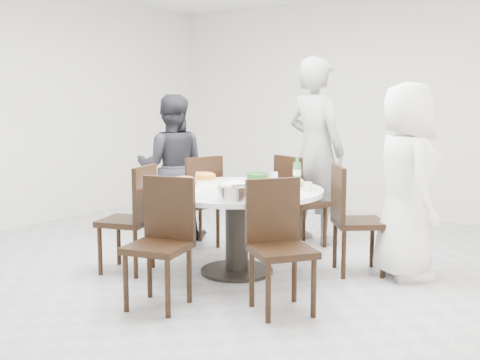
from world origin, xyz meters
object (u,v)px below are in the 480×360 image
Objects in this scene: chair_s at (157,244)px; chair_se at (282,248)px; diner_left at (172,167)px; dining_table at (237,231)px; diner_middle at (316,151)px; chair_ne at (359,220)px; chair_sw at (126,219)px; chair_n at (302,201)px; diner_right at (406,181)px; rice_bowl at (234,193)px; soup_bowl at (178,188)px; chair_nw at (195,201)px; beverage_bottle at (297,171)px.

chair_se is (0.80, 0.43, 0.00)m from chair_s.
dining_table is at bearing 116.57° from diner_left.
diner_middle is (-0.01, 2.45, 0.50)m from chair_s.
chair_ne is 1.00× the size of chair_sw.
diner_right reaches higher than chair_n.
dining_table is 5.73× the size of rice_bowl.
rice_bowl is (1.14, 0.04, 0.33)m from chair_sw.
rice_bowl is at bearing 48.88° from chair_s.
diner_right reaches higher than dining_table.
soup_bowl is at bearing 118.99° from chair_se.
dining_table is at bearing 103.27° from diner_middle.
chair_nw is at bearing 57.35° from chair_n.
beverage_bottle is at bearing 136.21° from chair_n.
chair_nw is 1.03m from chair_sw.
chair_ne is 1.00× the size of chair_se.
beverage_bottle is at bearing 91.50° from rice_bowl.
dining_table is 6.05× the size of soup_bowl.
dining_table is 0.96× the size of diner_left.
diner_left is at bearing 133.28° from soup_bowl.
chair_n and chair_sw have the same top height.
chair_nw is 2.04m from chair_se.
diner_right reaches higher than chair_sw.
chair_sw is 3.83× the size of soup_bowl.
chair_sw is 0.61× the size of diner_left.
diner_middle is at bearing 89.06° from dining_table.
chair_nw is 0.57× the size of diner_right.
chair_nw is at bearing 55.53° from diner_right.
diner_middle is 7.86× the size of soup_bowl.
beverage_bottle is at bearing 60.94° from diner_right.
diner_right reaches higher than chair_se.
rice_bowl is at bearing -88.50° from beverage_bottle.
diner_left is (-2.17, 1.28, 0.31)m from chair_se.
diner_middle is 1.56m from diner_left.
dining_table is 1.58× the size of chair_se.
chair_n is at bearing 101.66° from diner_middle.
chair_sw reaches higher than soup_bowl.
chair_s is 1.00× the size of chair_se.
diner_right is 6.70× the size of beverage_bottle.
chair_n is 0.78m from beverage_bottle.
diner_middle is 1.89m from soup_bowl.
diner_right is (0.41, 1.34, 0.36)m from chair_se.
diner_right is at bearing 52.93° from rice_bowl.
chair_ne is at bearing 169.43° from chair_n.
beverage_bottle is at bearing 121.50° from diner_middle.
chair_n is at bearing 114.75° from beverage_bottle.
diner_middle is (-1.22, 0.67, 0.14)m from diner_right.
diner_left is at bearing 49.80° from chair_ne.
chair_s is 0.49× the size of diner_middle.
chair_sw is at bearing 85.09° from chair_ne.
diner_middle is 1.92m from rice_bowl.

